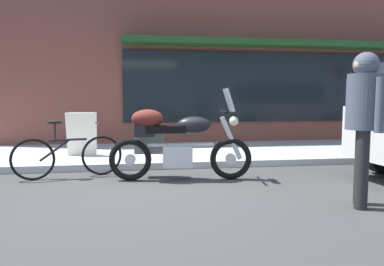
% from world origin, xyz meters
% --- Properties ---
extents(ground_plane, '(80.00, 80.00, 0.00)m').
position_xyz_m(ground_plane, '(0.00, 0.00, 0.00)').
color(ground_plane, '#3B3B3B').
extents(touring_motorcycle, '(2.17, 0.79, 1.40)m').
position_xyz_m(touring_motorcycle, '(0.43, 0.49, 0.60)').
color(touring_motorcycle, black).
rests_on(touring_motorcycle, ground_plane).
extents(parked_bicycle, '(1.62, 0.58, 0.91)m').
position_xyz_m(parked_bicycle, '(-1.18, 0.86, 0.36)').
color(parked_bicycle, black).
rests_on(parked_bicycle, ground_plane).
extents(pedestrian_walking, '(0.42, 0.56, 1.75)m').
position_xyz_m(pedestrian_walking, '(2.44, -1.19, 1.10)').
color(pedestrian_walking, black).
rests_on(pedestrian_walking, ground_plane).
extents(sandwich_board_sign, '(0.55, 0.40, 0.85)m').
position_xyz_m(sandwich_board_sign, '(-1.21, 2.43, 0.55)').
color(sandwich_board_sign, silver).
rests_on(sandwich_board_sign, sidewalk_curb).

